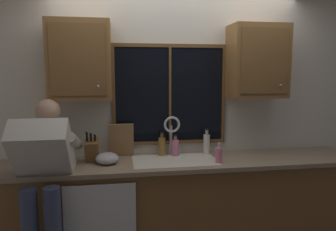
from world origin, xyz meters
TOP-DOWN VIEW (x-y plane):
  - back_wall at (0.00, 0.06)m, footprint 5.79×0.12m
  - window_glass at (-0.08, -0.01)m, footprint 1.10×0.02m
  - window_frame_top at (-0.08, -0.02)m, footprint 1.17×0.02m
  - window_frame_bottom at (-0.08, -0.02)m, footprint 1.17×0.02m
  - window_frame_left at (-0.65, -0.02)m, footprint 0.03×0.02m
  - window_frame_right at (0.49, -0.02)m, footprint 0.04×0.02m
  - window_mullion_center at (-0.08, -0.02)m, footprint 0.02×0.02m
  - lower_cabinet_run at (0.00, -0.29)m, footprint 3.39×0.58m
  - countertop at (0.00, -0.31)m, footprint 3.45×0.62m
  - dishwasher_front at (-0.77, -0.61)m, footprint 0.60×0.02m
  - upper_cabinet_left at (-0.94, -0.17)m, footprint 0.56×0.36m
  - upper_cabinet_right at (0.78, -0.17)m, footprint 0.56×0.36m
  - sink at (-0.08, -0.30)m, footprint 0.80×0.46m
  - faucet at (-0.07, -0.12)m, footprint 0.18×0.09m
  - person_standing at (-1.21, -0.60)m, footprint 0.53×0.71m
  - knife_block at (-0.85, -0.24)m, footprint 0.12×0.18m
  - cutting_board at (-0.58, -0.09)m, footprint 0.24×0.09m
  - mixing_bowl at (-0.71, -0.31)m, footprint 0.21×0.21m
  - soap_dispenser at (0.31, -0.44)m, footprint 0.06×0.07m
  - bottle_green_glass at (0.29, -0.11)m, footprint 0.07×0.07m
  - bottle_tall_clear at (-0.17, -0.10)m, footprint 0.07×0.07m
  - bottle_amber_small at (-0.04, -0.13)m, footprint 0.07×0.07m

SIDE VIEW (x-z plane):
  - lower_cabinet_run at x=0.00m, z-range 0.00..0.88m
  - dishwasher_front at x=-0.77m, z-range 0.09..0.83m
  - sink at x=-0.08m, z-range 0.72..0.93m
  - countertop at x=0.00m, z-range 0.88..0.92m
  - person_standing at x=-1.21m, z-range 0.19..1.71m
  - mixing_bowl at x=-0.71m, z-range 0.91..1.02m
  - soap_dispenser at x=0.31m, z-range 0.90..1.09m
  - bottle_amber_small at x=-0.04m, z-range 0.90..1.11m
  - bottle_tall_clear at x=-0.17m, z-range 0.90..1.14m
  - bottle_green_glass at x=0.29m, z-range 0.90..1.16m
  - knife_block at x=-0.85m, z-range 0.87..1.19m
  - window_frame_bottom at x=-0.08m, z-range 1.01..1.05m
  - cutting_board at x=-0.58m, z-range 0.92..1.26m
  - faucet at x=-0.07m, z-range 0.97..1.37m
  - back_wall at x=0.00m, z-range 0.00..2.55m
  - window_glass at x=-0.08m, z-range 1.05..2.00m
  - window_frame_left at x=-0.65m, z-range 1.05..2.00m
  - window_frame_right at x=0.49m, z-range 1.05..2.00m
  - window_mullion_center at x=-0.08m, z-range 1.05..2.00m
  - upper_cabinet_left at x=-0.94m, z-range 1.50..2.22m
  - upper_cabinet_right at x=0.78m, z-range 1.50..2.22m
  - window_frame_top at x=-0.08m, z-range 2.00..2.04m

